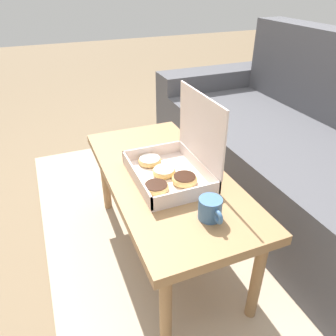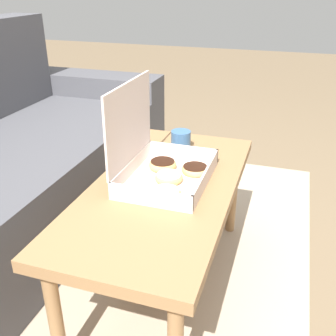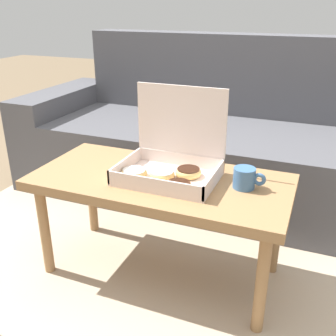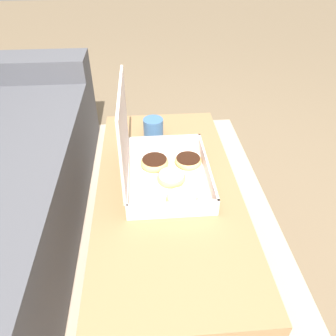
{
  "view_description": "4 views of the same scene",
  "coord_description": "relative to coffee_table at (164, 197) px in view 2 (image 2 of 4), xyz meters",
  "views": [
    {
      "loc": [
        1.12,
        -0.49,
        1.22
      ],
      "look_at": [
        0.04,
        -0.05,
        0.52
      ],
      "focal_mm": 35.0,
      "sensor_mm": 36.0,
      "label": 1
    },
    {
      "loc": [
        -1.17,
        -0.45,
        1.13
      ],
      "look_at": [
        0.04,
        -0.05,
        0.52
      ],
      "focal_mm": 42.0,
      "sensor_mm": 36.0,
      "label": 2
    },
    {
      "loc": [
        0.57,
        -1.38,
        1.13
      ],
      "look_at": [
        0.04,
        -0.05,
        0.52
      ],
      "focal_mm": 42.0,
      "sensor_mm": 36.0,
      "label": 3
    },
    {
      "loc": [
        -0.87,
        0.02,
        1.21
      ],
      "look_at": [
        0.04,
        -0.05,
        0.52
      ],
      "focal_mm": 35.0,
      "sensor_mm": 36.0,
      "label": 4
    }
  ],
  "objects": [
    {
      "name": "coffee_mug",
      "position": [
        0.34,
        0.03,
        0.09
      ],
      "size": [
        0.12,
        0.08,
        0.08
      ],
      "color": "#3D6693",
      "rests_on": "coffee_table"
    },
    {
      "name": "area_rug",
      "position": [
        0.0,
        0.35,
        -0.41
      ],
      "size": [
        2.51,
        1.83,
        0.01
      ],
      "primitive_type": "cube",
      "color": "tan",
      "rests_on": "ground_plane"
    },
    {
      "name": "coffee_table",
      "position": [
        0.0,
        0.0,
        0.0
      ],
      "size": [
        1.05,
        0.49,
        0.47
      ],
      "color": "#997047",
      "rests_on": "ground_plane"
    },
    {
      "name": "pastry_box",
      "position": [
        0.04,
        0.02,
        0.11
      ],
      "size": [
        0.39,
        0.29,
        0.35
      ],
      "color": "silver",
      "rests_on": "coffee_table"
    },
    {
      "name": "ground_plane",
      "position": [
        0.0,
        0.05,
        -0.41
      ],
      "size": [
        12.0,
        12.0,
        0.0
      ],
      "primitive_type": "plane",
      "color": "#756047"
    }
  ]
}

